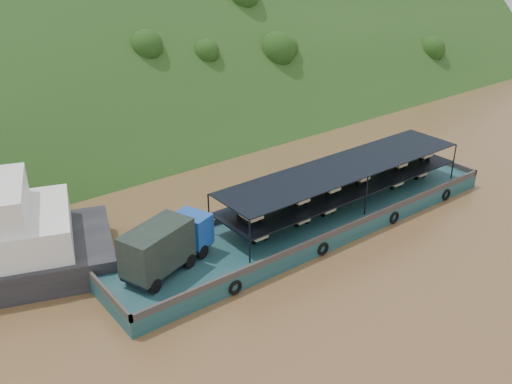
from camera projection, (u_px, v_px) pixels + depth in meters
ground at (299, 235)px, 45.01m from camera, size 160.00×160.00×0.00m
hillside at (106, 120)px, 70.69m from camera, size 140.00×39.60×39.60m
cargo_barge at (299, 220)px, 44.69m from camera, size 35.00×7.18×4.75m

